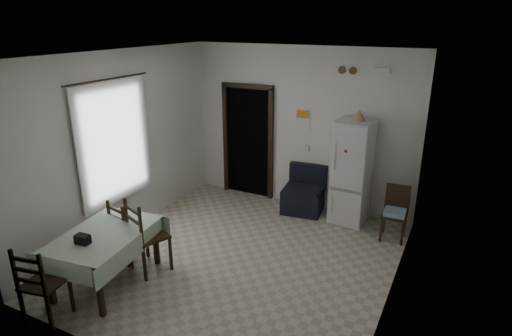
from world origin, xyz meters
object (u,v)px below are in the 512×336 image
object	(u,v)px
fridge	(352,173)
dining_chair_far_right	(149,235)
dining_chair_far_left	(128,229)
dining_table	(107,258)
dining_chair_near_head	(44,282)
corner_chair	(395,214)
navy_seat	(303,190)

from	to	relation	value
fridge	dining_chair_far_right	xyz separation A→B (m)	(-2.04, -2.74, -0.34)
fridge	dining_chair_far_left	distance (m)	3.67
dining_table	dining_chair_far_left	xyz separation A→B (m)	(-0.16, 0.60, 0.10)
fridge	dining_chair_near_head	bearing A→B (deg)	-117.31
dining_chair_far_left	fridge	bearing A→B (deg)	-122.74
dining_chair_far_left	dining_chair_far_right	distance (m)	0.48
fridge	corner_chair	world-z (taller)	fridge
fridge	dining_chair_far_left	world-z (taller)	fridge
dining_table	dining_chair_near_head	bearing A→B (deg)	-102.86
dining_chair_far_left	dining_chair_near_head	xyz separation A→B (m)	(0.09, -1.46, 0.03)
fridge	dining_table	size ratio (longest dim) A/B	1.26
fridge	dining_chair_far_left	xyz separation A→B (m)	(-2.51, -2.64, -0.42)
navy_seat	dining_chair_near_head	xyz separation A→B (m)	(-1.58, -4.10, 0.08)
fridge	dining_chair_near_head	world-z (taller)	fridge
dining_chair_far_left	navy_seat	bearing A→B (deg)	-111.38
dining_table	dining_chair_near_head	size ratio (longest dim) A/B	1.42
dining_chair_far_right	dining_chair_near_head	distance (m)	1.41
navy_seat	dining_chair_near_head	bearing A→B (deg)	-118.23
dining_chair_far_right	dining_chair_near_head	bearing A→B (deg)	95.21
corner_chair	dining_table	bearing A→B (deg)	-139.41
corner_chair	dining_chair_far_left	distance (m)	4.05
dining_table	dining_chair_far_left	world-z (taller)	dining_chair_far_left
corner_chair	navy_seat	bearing A→B (deg)	166.93
corner_chair	dining_table	size ratio (longest dim) A/B	0.61
dining_chair_far_left	dining_chair_near_head	world-z (taller)	dining_chair_near_head
corner_chair	dining_table	distance (m)	4.30
dining_chair_far_right	dining_chair_far_left	bearing A→B (deg)	8.88
dining_chair_far_left	dining_chair_far_right	world-z (taller)	dining_chair_far_right
navy_seat	dining_chair_far_right	bearing A→B (deg)	-120.75
corner_chair	dining_chair_far_left	bearing A→B (deg)	-147.17
fridge	navy_seat	world-z (taller)	fridge
navy_seat	corner_chair	bearing A→B (deg)	-17.96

